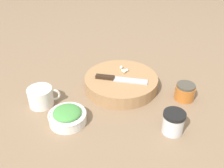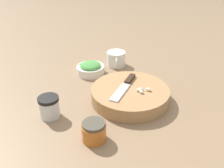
{
  "view_description": "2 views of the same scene",
  "coord_description": "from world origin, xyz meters",
  "px_view_note": "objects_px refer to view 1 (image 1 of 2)",
  "views": [
    {
      "loc": [
        -0.29,
        0.73,
        0.59
      ],
      "look_at": [
        -0.02,
        -0.0,
        0.08
      ],
      "focal_mm": 40.0,
      "sensor_mm": 36.0,
      "label": 1
    },
    {
      "loc": [
        -0.76,
        -0.49,
        0.54
      ],
      "look_at": [
        -0.03,
        -0.03,
        0.05
      ],
      "focal_mm": 40.0,
      "sensor_mm": 36.0,
      "label": 2
    }
  ],
  "objects_px": {
    "coffee_mug": "(41,97)",
    "honey_jar": "(185,92)",
    "cutting_board": "(121,82)",
    "garlic_cloves": "(124,70)",
    "herb_bowl": "(68,116)",
    "spice_jar": "(173,122)",
    "chef_knife": "(118,79)"
  },
  "relations": [
    {
      "from": "cutting_board",
      "to": "coffee_mug",
      "type": "height_order",
      "value": "coffee_mug"
    },
    {
      "from": "cutting_board",
      "to": "spice_jar",
      "type": "relative_size",
      "value": 3.85
    },
    {
      "from": "cutting_board",
      "to": "chef_knife",
      "type": "height_order",
      "value": "chef_knife"
    },
    {
      "from": "cutting_board",
      "to": "coffee_mug",
      "type": "distance_m",
      "value": 0.33
    },
    {
      "from": "garlic_cloves",
      "to": "herb_bowl",
      "type": "bearing_deg",
      "value": 72.77
    },
    {
      "from": "herb_bowl",
      "to": "coffee_mug",
      "type": "xyz_separation_m",
      "value": [
        0.14,
        -0.05,
        0.01
      ]
    },
    {
      "from": "garlic_cloves",
      "to": "honey_jar",
      "type": "bearing_deg",
      "value": 172.36
    },
    {
      "from": "garlic_cloves",
      "to": "herb_bowl",
      "type": "relative_size",
      "value": 0.39
    },
    {
      "from": "herb_bowl",
      "to": "honey_jar",
      "type": "xyz_separation_m",
      "value": [
        -0.36,
        -0.28,
        0.01
      ]
    },
    {
      "from": "chef_knife",
      "to": "spice_jar",
      "type": "relative_size",
      "value": 2.71
    },
    {
      "from": "coffee_mug",
      "to": "cutting_board",
      "type": "bearing_deg",
      "value": -138.97
    },
    {
      "from": "garlic_cloves",
      "to": "coffee_mug",
      "type": "relative_size",
      "value": 0.47
    },
    {
      "from": "cutting_board",
      "to": "chef_knife",
      "type": "xyz_separation_m",
      "value": [
        0.0,
        0.02,
        0.03
      ]
    },
    {
      "from": "herb_bowl",
      "to": "spice_jar",
      "type": "distance_m",
      "value": 0.36
    },
    {
      "from": "garlic_cloves",
      "to": "herb_bowl",
      "type": "xyz_separation_m",
      "value": [
        0.1,
        0.32,
        -0.03
      ]
    },
    {
      "from": "cutting_board",
      "to": "coffee_mug",
      "type": "bearing_deg",
      "value": 41.03
    },
    {
      "from": "herb_bowl",
      "to": "garlic_cloves",
      "type": "bearing_deg",
      "value": -107.23
    },
    {
      "from": "spice_jar",
      "to": "coffee_mug",
      "type": "distance_m",
      "value": 0.49
    },
    {
      "from": "coffee_mug",
      "to": "spice_jar",
      "type": "bearing_deg",
      "value": -177.08
    },
    {
      "from": "cutting_board",
      "to": "chef_knife",
      "type": "distance_m",
      "value": 0.04
    },
    {
      "from": "garlic_cloves",
      "to": "coffee_mug",
      "type": "xyz_separation_m",
      "value": [
        0.24,
        0.26,
        -0.02
      ]
    },
    {
      "from": "spice_jar",
      "to": "coffee_mug",
      "type": "xyz_separation_m",
      "value": [
        0.49,
        0.03,
        -0.0
      ]
    },
    {
      "from": "cutting_board",
      "to": "herb_bowl",
      "type": "bearing_deg",
      "value": 68.75
    },
    {
      "from": "garlic_cloves",
      "to": "spice_jar",
      "type": "bearing_deg",
      "value": 136.23
    },
    {
      "from": "garlic_cloves",
      "to": "herb_bowl",
      "type": "distance_m",
      "value": 0.34
    },
    {
      "from": "chef_knife",
      "to": "spice_jar",
      "type": "distance_m",
      "value": 0.3
    },
    {
      "from": "herb_bowl",
      "to": "honey_jar",
      "type": "height_order",
      "value": "honey_jar"
    },
    {
      "from": "cutting_board",
      "to": "garlic_cloves",
      "type": "distance_m",
      "value": 0.06
    },
    {
      "from": "honey_jar",
      "to": "coffee_mug",
      "type": "bearing_deg",
      "value": 24.35
    },
    {
      "from": "cutting_board",
      "to": "herb_bowl",
      "type": "relative_size",
      "value": 2.28
    },
    {
      "from": "coffee_mug",
      "to": "honey_jar",
      "type": "height_order",
      "value": "coffee_mug"
    },
    {
      "from": "spice_jar",
      "to": "chef_knife",
      "type": "bearing_deg",
      "value": -33.48
    }
  ]
}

